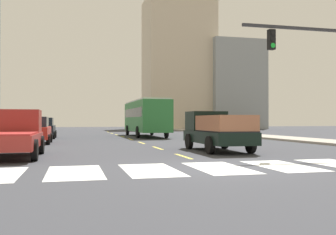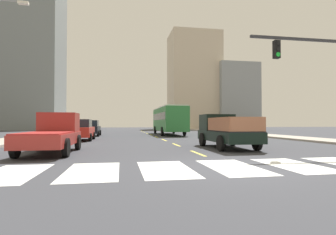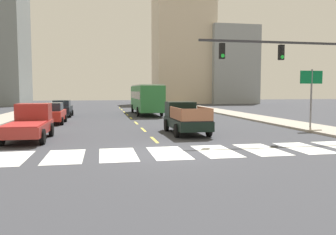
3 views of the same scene
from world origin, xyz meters
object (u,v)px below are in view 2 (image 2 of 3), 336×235
at_px(pickup_stakebed, 224,131).
at_px(sedan_far, 91,128).
at_px(sedan_near_right, 81,130).
at_px(pickup_dark, 54,133).
at_px(city_bus, 169,119).

relative_size(pickup_stakebed, sedan_far, 1.18).
bearing_deg(sedan_near_right, sedan_far, 92.57).
bearing_deg(pickup_dark, city_bus, 61.67).
relative_size(pickup_dark, city_bus, 0.48).
xyz_separation_m(pickup_dark, sedan_near_right, (-0.02, 9.09, -0.06)).
xyz_separation_m(city_bus, sedan_near_right, (-8.96, -9.30, -1.09)).
height_order(city_bus, sedan_far, city_bus).
height_order(pickup_dark, city_bus, city_bus).
distance_m(pickup_stakebed, sedan_far, 17.97).
distance_m(pickup_stakebed, city_bus, 17.31).
relative_size(pickup_stakebed, pickup_dark, 1.00).
bearing_deg(pickup_dark, sedan_far, 87.73).
height_order(sedan_far, sedan_near_right, same).
height_order(pickup_stakebed, pickup_dark, same).
bearing_deg(pickup_dark, sedan_near_right, 87.74).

